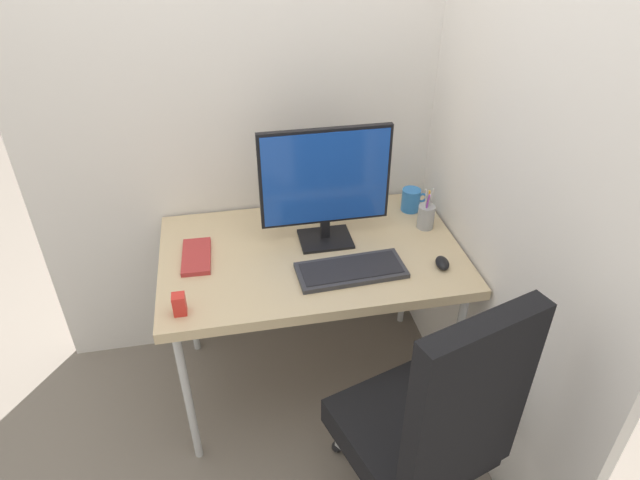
{
  "coord_description": "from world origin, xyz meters",
  "views": [
    {
      "loc": [
        -0.31,
        -1.79,
        2.04
      ],
      "look_at": [
        0.02,
        -0.08,
        0.85
      ],
      "focal_mm": 31.05,
      "sensor_mm": 36.0,
      "label": 1
    }
  ],
  "objects_px": {
    "mouse": "(442,263)",
    "notebook": "(196,256)",
    "keyboard": "(351,270)",
    "office_chair": "(429,427)",
    "desk_clamp_accessory": "(179,304)",
    "monitor": "(325,182)",
    "pen_holder": "(426,216)",
    "coffee_mug": "(411,200)"
  },
  "relations": [
    {
      "from": "keyboard",
      "to": "notebook",
      "type": "bearing_deg",
      "value": 160.62
    },
    {
      "from": "monitor",
      "to": "keyboard",
      "type": "relative_size",
      "value": 1.23
    },
    {
      "from": "keyboard",
      "to": "desk_clamp_accessory",
      "type": "bearing_deg",
      "value": -170.03
    },
    {
      "from": "monitor",
      "to": "keyboard",
      "type": "xyz_separation_m",
      "value": [
        0.05,
        -0.24,
        -0.26
      ]
    },
    {
      "from": "mouse",
      "to": "notebook",
      "type": "xyz_separation_m",
      "value": [
        -0.93,
        0.23,
        -0.01
      ]
    },
    {
      "from": "office_chair",
      "to": "pen_holder",
      "type": "xyz_separation_m",
      "value": [
        0.26,
        0.83,
        0.25
      ]
    },
    {
      "from": "office_chair",
      "to": "notebook",
      "type": "bearing_deg",
      "value": 131.58
    },
    {
      "from": "office_chair",
      "to": "coffee_mug",
      "type": "bearing_deg",
      "value": 75.81
    },
    {
      "from": "office_chair",
      "to": "mouse",
      "type": "xyz_separation_m",
      "value": [
        0.23,
        0.55,
        0.22
      ]
    },
    {
      "from": "desk_clamp_accessory",
      "to": "monitor",
      "type": "bearing_deg",
      "value": 31.19
    },
    {
      "from": "desk_clamp_accessory",
      "to": "keyboard",
      "type": "bearing_deg",
      "value": 9.97
    },
    {
      "from": "mouse",
      "to": "keyboard",
      "type": "bearing_deg",
      "value": -177.43
    },
    {
      "from": "office_chair",
      "to": "notebook",
      "type": "distance_m",
      "value": 1.08
    },
    {
      "from": "keyboard",
      "to": "coffee_mug",
      "type": "distance_m",
      "value": 0.55
    },
    {
      "from": "notebook",
      "to": "coffee_mug",
      "type": "relative_size",
      "value": 1.98
    },
    {
      "from": "notebook",
      "to": "desk_clamp_accessory",
      "type": "relative_size",
      "value": 2.93
    },
    {
      "from": "pen_holder",
      "to": "desk_clamp_accessory",
      "type": "height_order",
      "value": "pen_holder"
    },
    {
      "from": "coffee_mug",
      "to": "desk_clamp_accessory",
      "type": "xyz_separation_m",
      "value": [
        -1.01,
        -0.51,
        -0.01
      ]
    },
    {
      "from": "monitor",
      "to": "coffee_mug",
      "type": "bearing_deg",
      "value": 20.34
    },
    {
      "from": "monitor",
      "to": "notebook",
      "type": "bearing_deg",
      "value": -175.9
    },
    {
      "from": "office_chair",
      "to": "desk_clamp_accessory",
      "type": "distance_m",
      "value": 0.92
    },
    {
      "from": "monitor",
      "to": "mouse",
      "type": "xyz_separation_m",
      "value": [
        0.41,
        -0.27,
        -0.25
      ]
    },
    {
      "from": "keyboard",
      "to": "notebook",
      "type": "distance_m",
      "value": 0.61
    },
    {
      "from": "monitor",
      "to": "mouse",
      "type": "height_order",
      "value": "monitor"
    },
    {
      "from": "mouse",
      "to": "desk_clamp_accessory",
      "type": "relative_size",
      "value": 1.05
    },
    {
      "from": "keyboard",
      "to": "mouse",
      "type": "distance_m",
      "value": 0.36
    },
    {
      "from": "monitor",
      "to": "desk_clamp_accessory",
      "type": "height_order",
      "value": "monitor"
    },
    {
      "from": "monitor",
      "to": "desk_clamp_accessory",
      "type": "distance_m",
      "value": 0.72
    },
    {
      "from": "mouse",
      "to": "notebook",
      "type": "bearing_deg",
      "value": 173.53
    },
    {
      "from": "monitor",
      "to": "keyboard",
      "type": "bearing_deg",
      "value": -77.69
    },
    {
      "from": "office_chair",
      "to": "pen_holder",
      "type": "height_order",
      "value": "office_chair"
    },
    {
      "from": "keyboard",
      "to": "notebook",
      "type": "relative_size",
      "value": 1.81
    },
    {
      "from": "office_chair",
      "to": "mouse",
      "type": "bearing_deg",
      "value": 67.29
    },
    {
      "from": "monitor",
      "to": "keyboard",
      "type": "height_order",
      "value": "monitor"
    },
    {
      "from": "office_chair",
      "to": "desk_clamp_accessory",
      "type": "bearing_deg",
      "value": 147.93
    },
    {
      "from": "monitor",
      "to": "desk_clamp_accessory",
      "type": "bearing_deg",
      "value": -148.81
    },
    {
      "from": "mouse",
      "to": "desk_clamp_accessory",
      "type": "distance_m",
      "value": 0.99
    },
    {
      "from": "mouse",
      "to": "coffee_mug",
      "type": "height_order",
      "value": "coffee_mug"
    },
    {
      "from": "keyboard",
      "to": "office_chair",
      "type": "bearing_deg",
      "value": -78.2
    },
    {
      "from": "monitor",
      "to": "coffee_mug",
      "type": "distance_m",
      "value": 0.5
    },
    {
      "from": "mouse",
      "to": "office_chair",
      "type": "bearing_deg",
      "value": -105.03
    },
    {
      "from": "pen_holder",
      "to": "notebook",
      "type": "height_order",
      "value": "pen_holder"
    }
  ]
}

